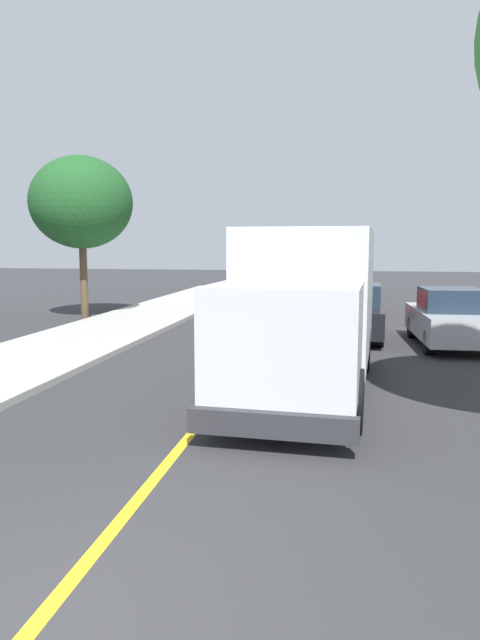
% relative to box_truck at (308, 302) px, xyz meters
% --- Properties ---
extents(ground_plane, '(120.00, 120.00, 0.00)m').
position_rel_box_truck_xyz_m(ground_plane, '(-1.56, -7.86, -1.77)').
color(ground_plane, '#303033').
extents(centre_line_yellow, '(0.16, 56.00, 0.01)m').
position_rel_box_truck_xyz_m(centre_line_yellow, '(-1.56, 2.14, -1.76)').
color(centre_line_yellow, gold).
rests_on(centre_line_yellow, ground).
extents(box_truck, '(2.82, 7.31, 3.20)m').
position_rel_box_truck_xyz_m(box_truck, '(0.00, 0.00, 0.00)').
color(box_truck, silver).
rests_on(box_truck, ground).
extents(parked_car_near, '(1.96, 4.46, 1.67)m').
position_rel_box_truck_xyz_m(parked_car_near, '(0.98, 6.70, -0.97)').
color(parked_car_near, black).
rests_on(parked_car_near, ground).
extents(parked_car_mid, '(1.84, 4.42, 1.67)m').
position_rel_box_truck_xyz_m(parked_car_mid, '(0.76, 13.70, -0.97)').
color(parked_car_mid, maroon).
rests_on(parked_car_mid, ground).
extents(parked_car_far, '(1.82, 4.41, 1.67)m').
position_rel_box_truck_xyz_m(parked_car_far, '(0.85, 20.27, -0.97)').
color(parked_car_far, '#4C564C').
rests_on(parked_car_far, ground).
extents(parked_van_across, '(2.01, 4.48, 1.67)m').
position_rel_box_truck_xyz_m(parked_van_across, '(3.65, 5.69, -0.97)').
color(parked_van_across, '#B7B7BC').
rests_on(parked_van_across, ground).
extents(street_tree_down_block, '(3.93, 3.93, 6.25)m').
position_rel_box_truck_xyz_m(street_tree_down_block, '(-9.39, 9.98, 2.70)').
color(street_tree_down_block, brown).
rests_on(street_tree_down_block, ground).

